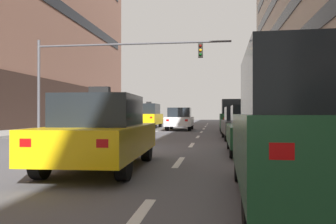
# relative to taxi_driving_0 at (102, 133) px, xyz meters

# --- Properties ---
(ground_plane) EXTENTS (120.00, 120.00, 0.00)m
(ground_plane) POSITION_rel_taxi_driving_0_xyz_m (-1.61, 4.35, -0.85)
(ground_plane) COLOR #515156
(lane_stripe_l1_s4) EXTENTS (0.16, 2.00, 0.01)m
(lane_stripe_l1_s4) POSITION_rel_taxi_driving_0_xyz_m (-4.89, 6.35, -0.84)
(lane_stripe_l1_s4) COLOR silver
(lane_stripe_l1_s4) RESTS_ON ground
(lane_stripe_l1_s5) EXTENTS (0.16, 2.00, 0.01)m
(lane_stripe_l1_s5) POSITION_rel_taxi_driving_0_xyz_m (-4.89, 11.35, -0.84)
(lane_stripe_l1_s5) COLOR silver
(lane_stripe_l1_s5) RESTS_ON ground
(lane_stripe_l1_s6) EXTENTS (0.16, 2.00, 0.01)m
(lane_stripe_l1_s6) POSITION_rel_taxi_driving_0_xyz_m (-4.89, 16.35, -0.84)
(lane_stripe_l1_s6) COLOR silver
(lane_stripe_l1_s6) RESTS_ON ground
(lane_stripe_l1_s7) EXTENTS (0.16, 2.00, 0.01)m
(lane_stripe_l1_s7) POSITION_rel_taxi_driving_0_xyz_m (-4.89, 21.35, -0.84)
(lane_stripe_l1_s7) COLOR silver
(lane_stripe_l1_s7) RESTS_ON ground
(lane_stripe_l1_s8) EXTENTS (0.16, 2.00, 0.01)m
(lane_stripe_l1_s8) POSITION_rel_taxi_driving_0_xyz_m (-4.89, 26.35, -0.84)
(lane_stripe_l1_s8) COLOR silver
(lane_stripe_l1_s8) RESTS_ON ground
(lane_stripe_l1_s9) EXTENTS (0.16, 2.00, 0.01)m
(lane_stripe_l1_s9) POSITION_rel_taxi_driving_0_xyz_m (-4.89, 31.35, -0.84)
(lane_stripe_l1_s9) COLOR silver
(lane_stripe_l1_s9) RESTS_ON ground
(lane_stripe_l1_s10) EXTENTS (0.16, 2.00, 0.01)m
(lane_stripe_l1_s10) POSITION_rel_taxi_driving_0_xyz_m (-4.89, 36.35, -0.84)
(lane_stripe_l1_s10) COLOR silver
(lane_stripe_l1_s10) RESTS_ON ground
(lane_stripe_l2_s3) EXTENTS (0.16, 2.00, 0.01)m
(lane_stripe_l2_s3) POSITION_rel_taxi_driving_0_xyz_m (-1.61, 1.35, -0.84)
(lane_stripe_l2_s3) COLOR silver
(lane_stripe_l2_s3) RESTS_ON ground
(lane_stripe_l2_s4) EXTENTS (0.16, 2.00, 0.01)m
(lane_stripe_l2_s4) POSITION_rel_taxi_driving_0_xyz_m (-1.61, 6.35, -0.84)
(lane_stripe_l2_s4) COLOR silver
(lane_stripe_l2_s4) RESTS_ON ground
(lane_stripe_l2_s5) EXTENTS (0.16, 2.00, 0.01)m
(lane_stripe_l2_s5) POSITION_rel_taxi_driving_0_xyz_m (-1.61, 11.35, -0.84)
(lane_stripe_l2_s5) COLOR silver
(lane_stripe_l2_s5) RESTS_ON ground
(lane_stripe_l2_s6) EXTENTS (0.16, 2.00, 0.01)m
(lane_stripe_l2_s6) POSITION_rel_taxi_driving_0_xyz_m (-1.61, 16.35, -0.84)
(lane_stripe_l2_s6) COLOR silver
(lane_stripe_l2_s6) RESTS_ON ground
(lane_stripe_l2_s7) EXTENTS (0.16, 2.00, 0.01)m
(lane_stripe_l2_s7) POSITION_rel_taxi_driving_0_xyz_m (-1.61, 21.35, -0.84)
(lane_stripe_l2_s7) COLOR silver
(lane_stripe_l2_s7) RESTS_ON ground
(lane_stripe_l2_s8) EXTENTS (0.16, 2.00, 0.01)m
(lane_stripe_l2_s8) POSITION_rel_taxi_driving_0_xyz_m (-1.61, 26.35, -0.84)
(lane_stripe_l2_s8) COLOR silver
(lane_stripe_l2_s8) RESTS_ON ground
(lane_stripe_l2_s9) EXTENTS (0.16, 2.00, 0.01)m
(lane_stripe_l2_s9) POSITION_rel_taxi_driving_0_xyz_m (-1.61, 31.35, -0.84)
(lane_stripe_l2_s9) COLOR silver
(lane_stripe_l2_s9) RESTS_ON ground
(lane_stripe_l2_s10) EXTENTS (0.16, 2.00, 0.01)m
(lane_stripe_l2_s10) POSITION_rel_taxi_driving_0_xyz_m (-1.61, 36.35, -0.84)
(lane_stripe_l2_s10) COLOR silver
(lane_stripe_l2_s10) RESTS_ON ground
(lane_stripe_l3_s2) EXTENTS (0.16, 2.00, 0.01)m
(lane_stripe_l3_s2) POSITION_rel_taxi_driving_0_xyz_m (1.67, -3.65, -0.84)
(lane_stripe_l3_s2) COLOR silver
(lane_stripe_l3_s2) RESTS_ON ground
(lane_stripe_l3_s3) EXTENTS (0.16, 2.00, 0.01)m
(lane_stripe_l3_s3) POSITION_rel_taxi_driving_0_xyz_m (1.67, 1.35, -0.84)
(lane_stripe_l3_s3) COLOR silver
(lane_stripe_l3_s3) RESTS_ON ground
(lane_stripe_l3_s4) EXTENTS (0.16, 2.00, 0.01)m
(lane_stripe_l3_s4) POSITION_rel_taxi_driving_0_xyz_m (1.67, 6.35, -0.84)
(lane_stripe_l3_s4) COLOR silver
(lane_stripe_l3_s4) RESTS_ON ground
(lane_stripe_l3_s5) EXTENTS (0.16, 2.00, 0.01)m
(lane_stripe_l3_s5) POSITION_rel_taxi_driving_0_xyz_m (1.67, 11.35, -0.84)
(lane_stripe_l3_s5) COLOR silver
(lane_stripe_l3_s5) RESTS_ON ground
(lane_stripe_l3_s6) EXTENTS (0.16, 2.00, 0.01)m
(lane_stripe_l3_s6) POSITION_rel_taxi_driving_0_xyz_m (1.67, 16.35, -0.84)
(lane_stripe_l3_s6) COLOR silver
(lane_stripe_l3_s6) RESTS_ON ground
(lane_stripe_l3_s7) EXTENTS (0.16, 2.00, 0.01)m
(lane_stripe_l3_s7) POSITION_rel_taxi_driving_0_xyz_m (1.67, 21.35, -0.84)
(lane_stripe_l3_s7) COLOR silver
(lane_stripe_l3_s7) RESTS_ON ground
(lane_stripe_l3_s8) EXTENTS (0.16, 2.00, 0.01)m
(lane_stripe_l3_s8) POSITION_rel_taxi_driving_0_xyz_m (1.67, 26.35, -0.84)
(lane_stripe_l3_s8) COLOR silver
(lane_stripe_l3_s8) RESTS_ON ground
(lane_stripe_l3_s9) EXTENTS (0.16, 2.00, 0.01)m
(lane_stripe_l3_s9) POSITION_rel_taxi_driving_0_xyz_m (1.67, 31.35, -0.84)
(lane_stripe_l3_s9) COLOR silver
(lane_stripe_l3_s9) RESTS_ON ground
(lane_stripe_l3_s10) EXTENTS (0.16, 2.00, 0.01)m
(lane_stripe_l3_s10) POSITION_rel_taxi_driving_0_xyz_m (1.67, 36.35, -0.84)
(lane_stripe_l3_s10) COLOR silver
(lane_stripe_l3_s10) RESTS_ON ground
(taxi_driving_0) EXTENTS (2.11, 4.66, 1.91)m
(taxi_driving_0) POSITION_rel_taxi_driving_0_xyz_m (0.00, 0.00, 0.00)
(taxi_driving_0) COLOR black
(taxi_driving_0) RESTS_ON ground
(taxi_driving_1) EXTENTS (1.94, 4.53, 2.37)m
(taxi_driving_1) POSITION_rel_taxi_driving_0_xyz_m (-3.35, 22.89, 0.24)
(taxi_driving_1) COLOR black
(taxi_driving_1) RESTS_ON ground
(taxi_driving_2) EXTENTS (1.94, 4.57, 1.90)m
(taxi_driving_2) POSITION_rel_taxi_driving_0_xyz_m (-3.32, 9.02, -0.00)
(taxi_driving_2) COLOR black
(taxi_driving_2) RESTS_ON ground
(car_driving_3) EXTENTS (2.00, 4.68, 1.75)m
(car_driving_3) POSITION_rel_taxi_driving_0_xyz_m (-0.12, 19.03, 0.01)
(car_driving_3) COLOR black
(car_driving_3) RESTS_ON ground
(car_parked_0) EXTENTS (2.02, 4.62, 2.21)m
(car_parked_0) POSITION_rel_taxi_driving_0_xyz_m (3.91, -2.45, 0.25)
(car_parked_0) COLOR black
(car_parked_0) RESTS_ON ground
(car_parked_1) EXTENTS (1.76, 4.15, 1.55)m
(car_parked_1) POSITION_rel_taxi_driving_0_xyz_m (3.91, 3.59, -0.08)
(car_parked_1) COLOR black
(car_parked_1) RESTS_ON ground
(car_parked_2) EXTENTS (1.92, 4.36, 1.62)m
(car_parked_2) POSITION_rel_taxi_driving_0_xyz_m (3.91, 9.57, -0.05)
(car_parked_2) COLOR black
(car_parked_2) RESTS_ON ground
(car_parked_3) EXTENTS (1.94, 4.61, 2.23)m
(car_parked_3) POSITION_rel_taxi_driving_0_xyz_m (3.91, 15.81, 0.26)
(car_parked_3) COLOR black
(car_parked_3) RESTS_ON ground
(traffic_signal_0) EXTENTS (12.26, 0.35, 5.87)m
(traffic_signal_0) POSITION_rel_taxi_driving_0_xyz_m (-4.45, 12.87, 3.56)
(traffic_signal_0) COLOR #4C4C51
(traffic_signal_0) RESTS_ON sidewalk_left
(pedestrian_0) EXTENTS (0.20, 0.53, 1.52)m
(pedestrian_0) POSITION_rel_taxi_driving_0_xyz_m (7.65, 15.83, 0.16)
(pedestrian_0) COLOR black
(pedestrian_0) RESTS_ON sidewalk_right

